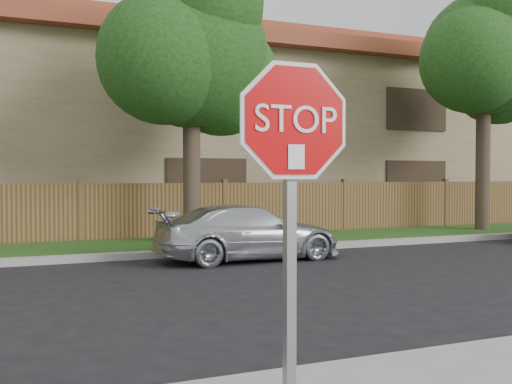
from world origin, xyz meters
name	(u,v)px	position (x,y,z in m)	size (l,w,h in m)	color
far_curb	(100,257)	(0.00, 8.15, 0.07)	(70.00, 0.30, 0.15)	gray
grass_strip	(90,249)	(0.00, 9.80, 0.06)	(70.00, 3.00, 0.12)	#1E4714
fence	(81,214)	(0.00, 11.40, 0.80)	(70.00, 0.12, 1.60)	#4E311B
apartment_building	(61,126)	(0.00, 17.00, 3.53)	(35.20, 9.20, 7.20)	#857752
tree_mid	(194,52)	(2.52, 9.57, 4.87)	(4.80, 3.90, 7.35)	#382B21
tree_right	(488,54)	(12.02, 9.57, 5.57)	(4.80, 3.90, 8.20)	#382B21
stop_sign	(293,173)	(-0.26, -1.48, 1.83)	(1.01, 0.13, 2.55)	gray
sedan_right	(248,233)	(2.95, 7.05, 0.59)	(1.65, 4.06, 1.18)	silver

